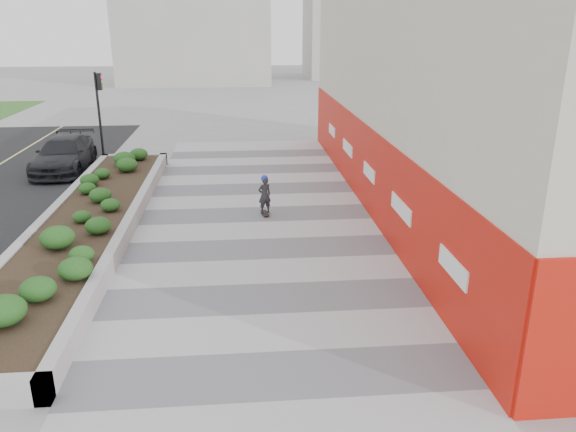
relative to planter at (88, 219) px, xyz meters
name	(u,v)px	position (x,y,z in m)	size (l,w,h in m)	color
ground	(270,337)	(5.50, -7.00, -0.42)	(160.00, 160.00, 0.00)	gray
walkway	(263,277)	(5.50, -4.00, -0.41)	(8.00, 36.00, 0.01)	#A8A8AD
building	(450,96)	(12.48, 1.98, 3.56)	(6.04, 24.08, 8.00)	beige
planter	(88,219)	(0.00, 0.00, 0.00)	(3.00, 18.00, 0.90)	#9E9EA0
traffic_signal_near	(99,103)	(-1.73, 10.50, 2.34)	(0.33, 0.28, 4.20)	black
manhole_cover	(282,277)	(6.00, -4.00, -0.42)	(0.44, 0.44, 0.01)	#595654
skateboarder	(265,195)	(5.79, 1.13, 0.32)	(0.56, 0.74, 1.46)	beige
car_dark	(64,154)	(-3.00, 8.19, 0.33)	(2.11, 5.19, 1.51)	black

